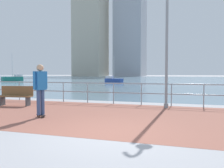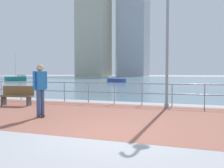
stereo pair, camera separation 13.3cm
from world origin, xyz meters
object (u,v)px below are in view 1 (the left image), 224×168
Objects in this scene: park_bench at (16,95)px; sailboat_yellow at (113,80)px; skateboarder at (40,85)px; lamppost at (168,38)px; sailboat_red at (13,78)px.

sailboat_yellow is (-2.97, 26.08, -0.07)m from park_bench.
skateboarder is 1.11× the size of park_bench.
lamppost is at bearing 9.91° from park_bench.
skateboarder is at bearing -140.72° from lamppost.
park_bench is at bearing -83.51° from sailboat_yellow.
lamppost is at bearing 39.28° from skateboarder.
skateboarder is 0.35× the size of sailboat_red.
sailboat_red is (-23.03, 27.11, 0.02)m from park_bench.
park_bench is 35.57m from sailboat_red.
lamppost is 1.05× the size of sailboat_red.
park_bench is 0.32× the size of sailboat_red.
sailboat_red reaches higher than park_bench.
sailboat_yellow is at bearing 96.49° from park_bench.
sailboat_red is at bearing 139.13° from lamppost.
park_bench is (-6.90, -1.21, -2.58)m from lamppost.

